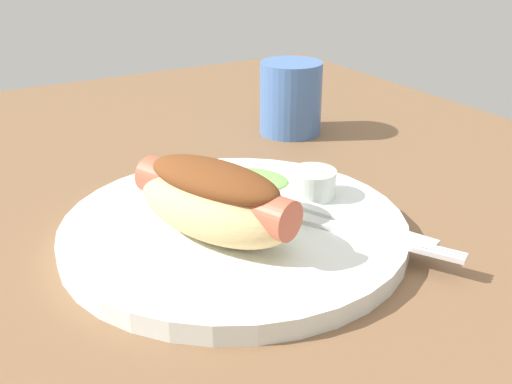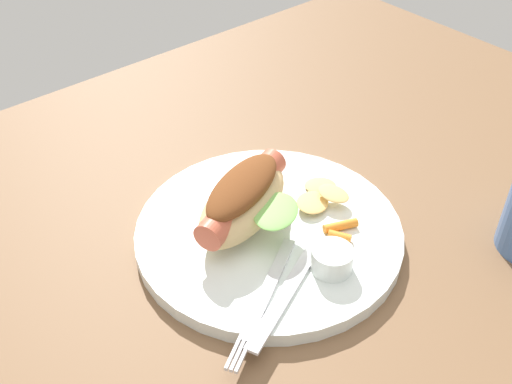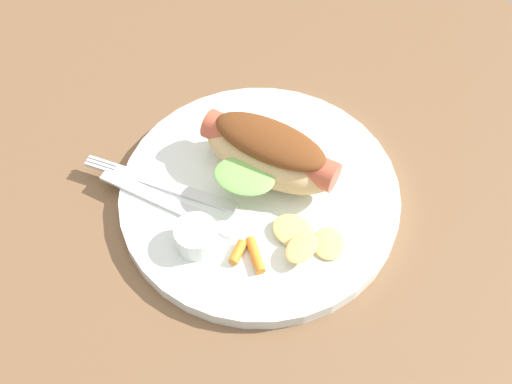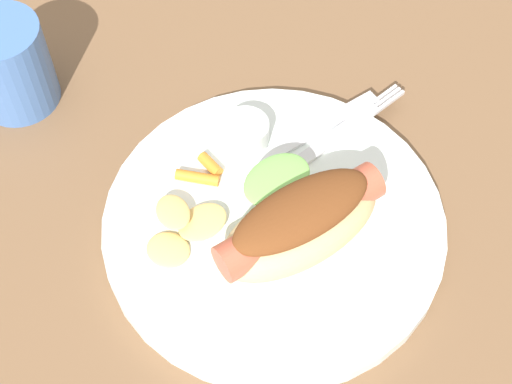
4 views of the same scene
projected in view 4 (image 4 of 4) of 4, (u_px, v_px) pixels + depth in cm
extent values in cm
cube|color=brown|center=(287.00, 217.00, 66.04)|extent=(120.00, 90.00, 1.80)
cylinder|color=white|center=(274.00, 225.00, 63.66)|extent=(28.24, 28.24, 1.60)
ellipsoid|color=#DBB77A|center=(294.00, 228.00, 59.63)|extent=(15.49, 11.35, 5.08)
cylinder|color=#C1563D|center=(294.00, 222.00, 58.89)|extent=(14.38, 8.15, 3.06)
ellipsoid|color=brown|center=(295.00, 212.00, 57.74)|extent=(12.93, 9.03, 2.39)
ellipsoid|color=#7FC65B|center=(278.00, 184.00, 60.65)|extent=(7.43, 6.96, 0.66)
cylinder|color=white|center=(245.00, 133.00, 66.41)|extent=(4.12, 4.12, 2.40)
cube|color=silver|center=(322.00, 146.00, 66.88)|extent=(12.15, 7.73, 0.40)
cube|color=silver|center=(391.00, 101.00, 69.69)|extent=(2.92, 1.86, 0.40)
cube|color=silver|center=(388.00, 98.00, 69.87)|extent=(2.92, 1.86, 0.40)
cube|color=silver|center=(384.00, 95.00, 70.06)|extent=(2.92, 1.86, 0.40)
cube|color=silver|center=(308.00, 134.00, 67.64)|extent=(14.46, 7.25, 0.36)
ellipsoid|color=#E4BC6D|center=(168.00, 250.00, 61.17)|extent=(4.78, 4.73, 0.50)
ellipsoid|color=#E4BC6D|center=(202.00, 222.00, 62.15)|extent=(5.21, 4.79, 1.09)
ellipsoid|color=#E4BC6D|center=(173.00, 212.00, 61.81)|extent=(3.36, 4.16, 0.79)
cylinder|color=orange|center=(197.00, 178.00, 64.72)|extent=(3.79, 2.30, 0.95)
cylinder|color=orange|center=(210.00, 165.00, 65.43)|extent=(1.99, 2.53, 0.98)
cylinder|color=#4770B2|center=(9.00, 65.00, 68.67)|extent=(7.45, 7.45, 8.67)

